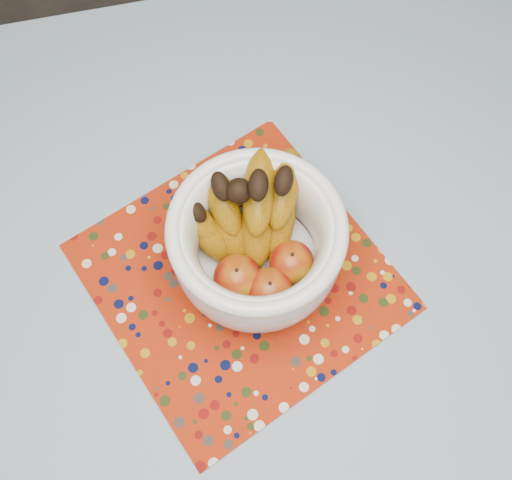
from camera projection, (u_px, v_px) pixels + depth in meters
table at (238, 346)px, 0.96m from camera, size 1.20×1.20×0.75m
tablecloth at (237, 334)px, 0.88m from camera, size 1.32×1.32×0.01m
placemat at (239, 276)px, 0.91m from camera, size 0.53×0.53×0.00m
fruit_bowl at (254, 235)px, 0.84m from camera, size 0.27×0.25×0.20m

